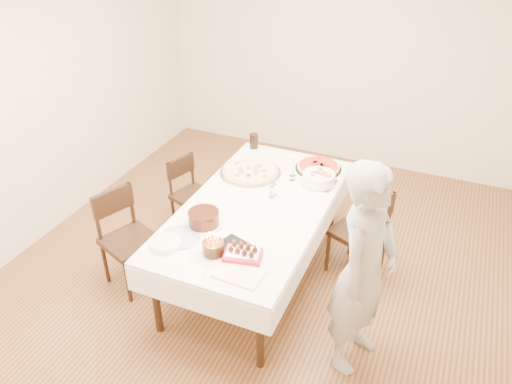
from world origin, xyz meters
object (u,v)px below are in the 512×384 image
at_px(layer_cake, 204,218).
at_px(pasta_bowl, 319,178).
at_px(chair_right_savory, 358,232).
at_px(chair_left_savory, 194,196).
at_px(pizza_pepperoni, 318,167).
at_px(pizza_white, 250,171).
at_px(strawberry_box, 243,254).
at_px(dining_table, 256,241).
at_px(cola_glass, 254,141).
at_px(birthday_cake, 213,244).
at_px(taper_candle, 293,167).
at_px(chair_left_dessert, 130,241).
at_px(person, 364,271).

bearing_deg(layer_cake, pasta_bowl, 56.64).
relative_size(chair_right_savory, layer_cake, 2.80).
xyz_separation_m(chair_left_savory, pizza_pepperoni, (1.16, 0.41, 0.38)).
height_order(pizza_white, strawberry_box, strawberry_box).
bearing_deg(pizza_white, dining_table, -61.17).
xyz_separation_m(cola_glass, birthday_cake, (0.42, -1.70, 0.01)).
distance_m(pizza_pepperoni, cola_glass, 0.76).
bearing_deg(taper_candle, pizza_pepperoni, 61.71).
distance_m(pizza_white, strawberry_box, 1.25).
relative_size(chair_left_dessert, pizza_white, 1.54).
distance_m(cola_glass, layer_cake, 1.42).
bearing_deg(layer_cake, pizza_pepperoni, 65.51).
xyz_separation_m(taper_candle, birthday_cake, (-0.17, -1.24, -0.04)).
bearing_deg(chair_left_savory, chair_left_dessert, 102.30).
xyz_separation_m(cola_glass, layer_cake, (0.18, -1.41, -0.02)).
distance_m(pasta_bowl, layer_cake, 1.17).
bearing_deg(cola_glass, birthday_cake, -76.25).
xyz_separation_m(chair_left_savory, cola_glass, (0.41, 0.58, 0.44)).
height_order(pizza_pepperoni, layer_cake, layer_cake).
relative_size(pizza_pepperoni, taper_candle, 1.66).
bearing_deg(taper_candle, birthday_cake, -97.88).
bearing_deg(pizza_pepperoni, strawberry_box, -94.09).
xyz_separation_m(chair_left_savory, birthday_cake, (0.83, -1.12, 0.45)).
height_order(dining_table, strawberry_box, strawberry_box).
relative_size(pasta_bowl, birthday_cake, 1.86).
bearing_deg(strawberry_box, chair_left_dessert, 172.54).
relative_size(chair_left_dessert, taper_candle, 3.38).
relative_size(dining_table, layer_cake, 6.80).
distance_m(person, pizza_white, 1.68).
relative_size(dining_table, chair_right_savory, 2.43).
bearing_deg(chair_left_dessert, dining_table, -129.67).
height_order(taper_candle, cola_glass, taper_candle).
distance_m(person, cola_glass, 2.15).
xyz_separation_m(chair_left_dessert, birthday_cake, (0.92, -0.19, 0.39)).
bearing_deg(pizza_pepperoni, pasta_bowl, -72.58).
bearing_deg(chair_left_dessert, pizza_pepperoni, -111.56).
height_order(person, pizza_pepperoni, person).
height_order(chair_left_dessert, person, person).
bearing_deg(chair_left_dessert, pizza_white, -102.73).
relative_size(chair_left_dessert, person, 0.54).
height_order(chair_left_dessert, layer_cake, chair_left_dessert).
bearing_deg(pizza_pepperoni, dining_table, -109.91).
bearing_deg(chair_right_savory, layer_cake, -120.06).
distance_m(birthday_cake, strawberry_box, 0.23).
xyz_separation_m(pizza_pepperoni, birthday_cake, (-0.33, -1.53, 0.07)).
height_order(chair_left_dessert, cola_glass, cola_glass).
xyz_separation_m(dining_table, cola_glass, (-0.45, 0.98, 0.45)).
height_order(pizza_pepperoni, strawberry_box, strawberry_box).
distance_m(person, pizza_pepperoni, 1.57).
relative_size(chair_right_savory, chair_left_savory, 1.13).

